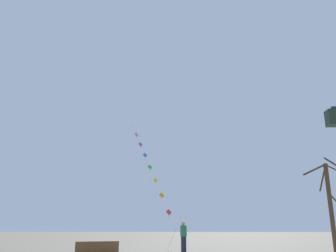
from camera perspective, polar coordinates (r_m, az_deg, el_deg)
ground_plane at (r=21.37m, az=5.11°, el=-19.84°), size 160.00×160.00×0.00m
kite_train at (r=27.91m, az=-2.89°, el=-6.92°), size 4.96×10.77×11.04m
kite_flyer at (r=20.47m, az=2.54°, el=-17.52°), size 0.37×0.62×1.71m
bare_tree at (r=18.29m, az=24.94°, el=-11.31°), size 2.49×2.28×4.63m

